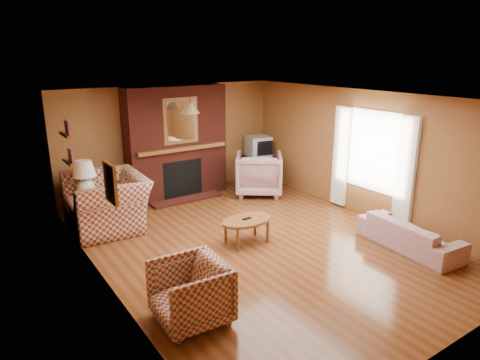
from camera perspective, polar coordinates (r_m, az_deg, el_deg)
floor at (r=7.22m, az=2.55°, el=-8.41°), size 6.50×6.50×0.00m
ceiling at (r=6.57m, az=2.82°, el=10.90°), size 6.50×6.50×0.00m
wall_back at (r=9.53m, az=-9.15°, el=5.20°), size 6.50×0.00×6.50m
wall_front at (r=4.78m, az=26.96°, el=-8.14°), size 6.50×0.00×6.50m
wall_left at (r=5.73m, az=-17.81°, el=-3.09°), size 0.00×6.50×6.50m
wall_right at (r=8.50m, az=16.34°, el=3.35°), size 0.00×6.50×6.50m
fireplace at (r=9.30m, az=-8.44°, el=4.83°), size 2.20×0.82×2.40m
window_right at (r=8.35m, az=17.14°, el=2.54°), size 0.10×1.85×2.00m
bookshelf at (r=7.41m, az=-22.02°, el=4.62°), size 0.09×0.55×0.71m
botanical_print at (r=5.36m, az=-16.86°, el=-0.42°), size 0.05×0.40×0.50m
pendant_light at (r=8.56m, az=-6.63°, el=9.45°), size 0.36×0.36×0.48m
plaid_loveseat at (r=8.04m, az=-17.33°, el=-2.82°), size 1.38×1.55×0.96m
plaid_armchair at (r=5.17m, az=-6.66°, el=-14.69°), size 0.87×0.85×0.75m
floral_sofa at (r=7.46m, az=21.70°, el=-6.72°), size 0.79×1.73×0.49m
floral_armchair at (r=9.54m, az=2.53°, el=0.85°), size 1.40×1.41×0.93m
coffee_table at (r=7.08m, az=0.91°, el=-5.63°), size 0.90×0.56×0.45m
side_table at (r=8.37m, az=-19.56°, el=-3.83°), size 0.43×0.43×0.53m
table_lamp at (r=8.18m, az=-19.99°, el=0.41°), size 0.41×0.41×0.68m
tv_stand at (r=10.37m, az=2.43°, el=1.43°), size 0.66×0.61×0.67m
crt_tv at (r=10.24m, az=2.49°, el=4.52°), size 0.60×0.60×0.48m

